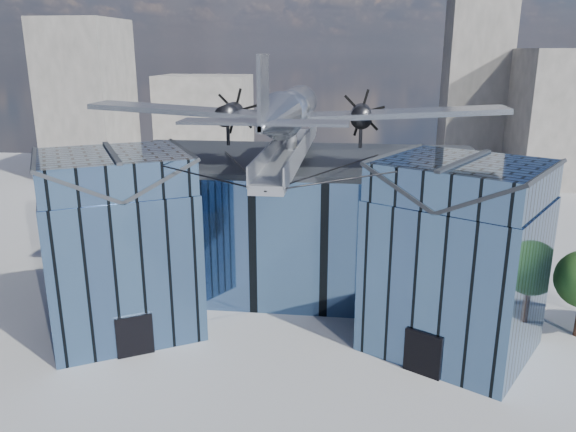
# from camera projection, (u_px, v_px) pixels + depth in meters

# --- Properties ---
(ground_plane) EXTENTS (120.00, 120.00, 0.00)m
(ground_plane) POSITION_uv_depth(u_px,v_px,m) (284.00, 328.00, 37.31)
(ground_plane) COLOR gray
(museum) EXTENTS (32.88, 24.50, 17.60)m
(museum) POSITION_uv_depth(u_px,v_px,m) (294.00, 223.00, 41.28)
(museum) COLOR #45648D
(museum) RESTS_ON ground
(bg_towers) EXTENTS (77.00, 24.50, 26.00)m
(bg_towers) POSITION_uv_depth(u_px,v_px,m) (338.00, 105.00, 82.35)
(bg_towers) COLOR slate
(bg_towers) RESTS_ON ground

